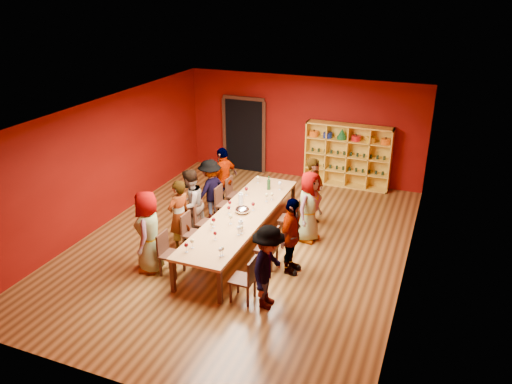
# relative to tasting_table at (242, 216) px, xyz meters

# --- Properties ---
(room_shell) EXTENTS (7.10, 9.10, 3.04)m
(room_shell) POSITION_rel_tasting_table_xyz_m (0.00, 0.00, 0.80)
(room_shell) COLOR #583617
(room_shell) RESTS_ON ground
(tasting_table) EXTENTS (1.10, 4.50, 0.75)m
(tasting_table) POSITION_rel_tasting_table_xyz_m (0.00, 0.00, 0.00)
(tasting_table) COLOR #AC7B47
(tasting_table) RESTS_ON ground
(doorway) EXTENTS (1.40, 0.17, 2.30)m
(doorway) POSITION_rel_tasting_table_xyz_m (-1.80, 4.43, 0.42)
(doorway) COLOR black
(doorway) RESTS_ON ground
(shelving_unit) EXTENTS (2.40, 0.40, 1.80)m
(shelving_unit) POSITION_rel_tasting_table_xyz_m (1.40, 4.32, 0.28)
(shelving_unit) COLOR gold
(shelving_unit) RESTS_ON ground
(chair_person_left_0) EXTENTS (0.42, 0.42, 0.89)m
(chair_person_left_0) POSITION_rel_tasting_table_xyz_m (-0.91, -1.62, -0.20)
(chair_person_left_0) COLOR #321A10
(chair_person_left_0) RESTS_ON ground
(person_left_0) EXTENTS (0.70, 0.94, 1.71)m
(person_left_0) POSITION_rel_tasting_table_xyz_m (-1.33, -1.62, 0.16)
(person_left_0) COLOR #BC7E8C
(person_left_0) RESTS_ON ground
(chair_person_left_1) EXTENTS (0.42, 0.42, 0.89)m
(chair_person_left_1) POSITION_rel_tasting_table_xyz_m (-0.91, -0.68, -0.20)
(chair_person_left_1) COLOR #321A10
(chair_person_left_1) RESTS_ON ground
(person_left_1) EXTENTS (0.59, 0.69, 1.62)m
(person_left_1) POSITION_rel_tasting_table_xyz_m (-1.17, -0.68, 0.11)
(person_left_1) COLOR #505055
(person_left_1) RESTS_ON ground
(chair_person_left_2) EXTENTS (0.42, 0.42, 0.89)m
(chair_person_left_2) POSITION_rel_tasting_table_xyz_m (-0.91, -0.11, -0.20)
(chair_person_left_2) COLOR #321A10
(chair_person_left_2) RESTS_ON ground
(person_left_2) EXTENTS (0.51, 0.84, 1.64)m
(person_left_2) POSITION_rel_tasting_table_xyz_m (-1.22, -0.11, 0.12)
(person_left_2) COLOR #515156
(person_left_2) RESTS_ON ground
(chair_person_left_3) EXTENTS (0.42, 0.42, 0.89)m
(chair_person_left_3) POSITION_rel_tasting_table_xyz_m (-0.91, 0.94, -0.20)
(chair_person_left_3) COLOR #321A10
(chair_person_left_3) RESTS_ON ground
(person_left_3) EXTENTS (0.69, 1.06, 1.53)m
(person_left_3) POSITION_rel_tasting_table_xyz_m (-1.24, 0.94, 0.07)
(person_left_3) COLOR #5374AB
(person_left_3) RESTS_ON ground
(chair_person_left_4) EXTENTS (0.42, 0.42, 0.89)m
(chair_person_left_4) POSITION_rel_tasting_table_xyz_m (-0.91, 1.56, -0.20)
(chair_person_left_4) COLOR #321A10
(chair_person_left_4) RESTS_ON ground
(person_left_4) EXTENTS (0.70, 1.06, 1.66)m
(person_left_4) POSITION_rel_tasting_table_xyz_m (-1.17, 1.56, 0.13)
(person_left_4) COLOR #C88691
(person_left_4) RESTS_ON ground
(chair_person_right_0) EXTENTS (0.42, 0.42, 0.89)m
(chair_person_right_0) POSITION_rel_tasting_table_xyz_m (0.91, -1.91, -0.20)
(chair_person_right_0) COLOR #321A10
(chair_person_right_0) RESTS_ON ground
(person_right_0) EXTENTS (0.43, 1.04, 1.60)m
(person_right_0) POSITION_rel_tasting_table_xyz_m (1.32, -1.91, 0.10)
(person_right_0) COLOR #5272A9
(person_right_0) RESTS_ON ground
(chair_person_right_1) EXTENTS (0.42, 0.42, 0.89)m
(chair_person_right_1) POSITION_rel_tasting_table_xyz_m (0.91, -0.67, -0.20)
(chair_person_right_1) COLOR #321A10
(chair_person_right_1) RESTS_ON ground
(person_right_1) EXTENTS (0.47, 0.96, 1.61)m
(person_right_1) POSITION_rel_tasting_table_xyz_m (1.34, -0.67, 0.10)
(person_right_1) COLOR pink
(person_right_1) RESTS_ON ground
(chair_person_right_3) EXTENTS (0.42, 0.42, 0.89)m
(chair_person_right_3) POSITION_rel_tasting_table_xyz_m (0.91, 0.77, -0.20)
(chair_person_right_3) COLOR #321A10
(chair_person_right_3) RESTS_ON ground
(person_right_3) EXTENTS (0.61, 0.88, 1.64)m
(person_right_3) POSITION_rel_tasting_table_xyz_m (1.30, 0.77, 0.12)
(person_right_3) COLOR #151A3C
(person_right_3) RESTS_ON ground
(chair_person_right_4) EXTENTS (0.42, 0.42, 0.89)m
(chair_person_right_4) POSITION_rel_tasting_table_xyz_m (0.91, 1.58, -0.20)
(chair_person_right_4) COLOR #321A10
(chair_person_right_4) RESTS_ON ground
(person_right_4) EXTENTS (0.56, 0.69, 1.68)m
(person_right_4) POSITION_rel_tasting_table_xyz_m (1.18, 1.58, 0.14)
(person_right_4) COLOR #46464A
(person_right_4) RESTS_ON ground
(wine_glass_0) EXTENTS (0.09, 0.09, 0.22)m
(wine_glass_0) POSITION_rel_tasting_table_xyz_m (0.32, 1.60, 0.21)
(wine_glass_0) COLOR silver
(wine_glass_0) RESTS_ON tasting_table
(wine_glass_1) EXTENTS (0.08, 0.08, 0.20)m
(wine_glass_1) POSITION_rel_tasting_table_xyz_m (0.16, 0.27, 0.20)
(wine_glass_1) COLOR silver
(wine_glass_1) RESTS_ON tasting_table
(wine_glass_2) EXTENTS (0.08, 0.08, 0.19)m
(wine_glass_2) POSITION_rel_tasting_table_xyz_m (-0.36, 0.17, 0.19)
(wine_glass_2) COLOR silver
(wine_glass_2) RESTS_ON tasting_table
(wine_glass_3) EXTENTS (0.08, 0.08, 0.20)m
(wine_glass_3) POSITION_rel_tasting_table_xyz_m (-0.27, -0.92, 0.20)
(wine_glass_3) COLOR silver
(wine_glass_3) RESTS_ON tasting_table
(wine_glass_4) EXTENTS (0.09, 0.09, 0.21)m
(wine_glass_4) POSITION_rel_tasting_table_xyz_m (-0.30, -0.77, 0.21)
(wine_glass_4) COLOR silver
(wine_glass_4) RESTS_ON tasting_table
(wine_glass_5) EXTENTS (0.07, 0.07, 0.19)m
(wine_glass_5) POSITION_rel_tasting_table_xyz_m (-0.03, -1.26, 0.19)
(wine_glass_5) COLOR silver
(wine_glass_5) RESTS_ON tasting_table
(wine_glass_6) EXTENTS (0.08, 0.08, 0.20)m
(wine_glass_6) POSITION_rel_tasting_table_xyz_m (-0.29, -1.72, 0.20)
(wine_glass_6) COLOR silver
(wine_glass_6) RESTS_ON tasting_table
(wine_glass_7) EXTENTS (0.09, 0.09, 0.21)m
(wine_glass_7) POSITION_rel_tasting_table_xyz_m (-0.31, 0.99, 0.21)
(wine_glass_7) COLOR silver
(wine_glass_7) RESTS_ON tasting_table
(wine_glass_8) EXTENTS (0.07, 0.07, 0.19)m
(wine_glass_8) POSITION_rel_tasting_table_xyz_m (0.34, -1.80, 0.19)
(wine_glass_8) COLOR silver
(wine_glass_8) RESTS_ON tasting_table
(wine_glass_9) EXTENTS (0.08, 0.08, 0.20)m
(wine_glass_9) POSITION_rel_tasting_table_xyz_m (0.36, -1.76, 0.19)
(wine_glass_9) COLOR silver
(wine_glass_9) RESTS_ON tasting_table
(wine_glass_10) EXTENTS (0.07, 0.07, 0.18)m
(wine_glass_10) POSITION_rel_tasting_table_xyz_m (-0.27, -0.08, 0.18)
(wine_glass_10) COLOR silver
(wine_glass_10) RESTS_ON tasting_table
(wine_glass_11) EXTENTS (0.08, 0.08, 0.20)m
(wine_glass_11) POSITION_rel_tasting_table_xyz_m (-0.32, -1.90, 0.20)
(wine_glass_11) COLOR silver
(wine_glass_11) RESTS_ON tasting_table
(wine_glass_12) EXTENTS (0.08, 0.08, 0.19)m
(wine_glass_12) POSITION_rel_tasting_table_xyz_m (-0.34, 1.82, 0.19)
(wine_glass_12) COLOR silver
(wine_glass_12) RESTS_ON tasting_table
(wine_glass_13) EXTENTS (0.08, 0.08, 0.21)m
(wine_glass_13) POSITION_rel_tasting_table_xyz_m (0.32, -0.91, 0.20)
(wine_glass_13) COLOR silver
(wine_glass_13) RESTS_ON tasting_table
(wine_glass_14) EXTENTS (0.09, 0.09, 0.22)m
(wine_glass_14) POSITION_rel_tasting_table_xyz_m (-0.03, -0.52, 0.21)
(wine_glass_14) COLOR silver
(wine_glass_14) RESTS_ON tasting_table
(wine_glass_15) EXTENTS (0.08, 0.08, 0.19)m
(wine_glass_15) POSITION_rel_tasting_table_xyz_m (0.35, 0.96, 0.19)
(wine_glass_15) COLOR silver
(wine_glass_15) RESTS_ON tasting_table
(wine_glass_16) EXTENTS (0.08, 0.08, 0.19)m
(wine_glass_16) POSITION_rel_tasting_table_xyz_m (-0.30, 0.72, 0.19)
(wine_glass_16) COLOR silver
(wine_glass_16) RESTS_ON tasting_table
(wine_glass_17) EXTENTS (0.08, 0.08, 0.19)m
(wine_glass_17) POSITION_rel_tasting_table_xyz_m (0.35, -0.83, 0.19)
(wine_glass_17) COLOR silver
(wine_glass_17) RESTS_ON tasting_table
(wine_glass_18) EXTENTS (0.09, 0.09, 0.21)m
(wine_glass_18) POSITION_rel_tasting_table_xyz_m (0.26, 0.83, 0.21)
(wine_glass_18) COLOR silver
(wine_glass_18) RESTS_ON tasting_table
(spittoon_bowl) EXTENTS (0.32, 0.32, 0.17)m
(spittoon_bowl) POSITION_rel_tasting_table_xyz_m (-0.02, 0.06, 0.13)
(spittoon_bowl) COLOR silver
(spittoon_bowl) RESTS_ON tasting_table
(carafe_a) EXTENTS (0.15, 0.15, 0.29)m
(carafe_a) POSITION_rel_tasting_table_xyz_m (-0.23, 0.49, 0.18)
(carafe_a) COLOR silver
(carafe_a) RESTS_ON tasting_table
(carafe_b) EXTENTS (0.11, 0.11, 0.25)m
(carafe_b) POSITION_rel_tasting_table_xyz_m (0.28, -0.71, 0.17)
(carafe_b) COLOR silver
(carafe_b) RESTS_ON tasting_table
(wine_bottle) EXTENTS (0.11, 0.11, 0.35)m
(wine_bottle) POSITION_rel_tasting_table_xyz_m (0.06, 1.52, 0.18)
(wine_bottle) COLOR #143819
(wine_bottle) RESTS_ON tasting_table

